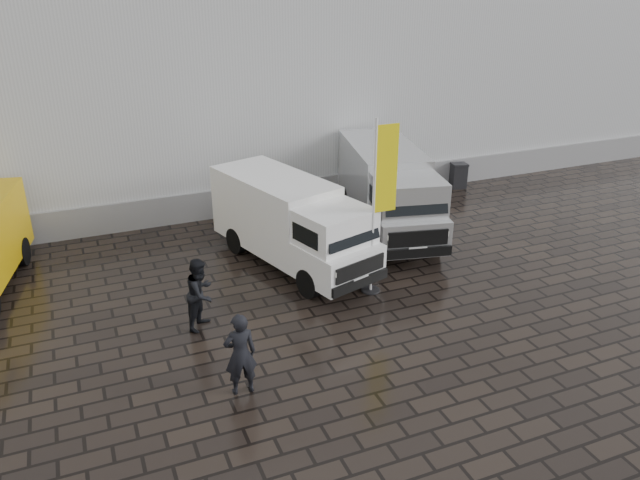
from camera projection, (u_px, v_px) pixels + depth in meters
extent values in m
plane|color=black|center=(357.00, 318.00, 15.53)|extent=(120.00, 120.00, 0.00)
cube|color=silver|center=(244.00, 15.00, 27.30)|extent=(44.00, 16.00, 12.00)
cube|color=gray|center=(313.00, 191.00, 22.74)|extent=(44.00, 0.15, 1.00)
cylinder|color=black|center=(370.00, 290.00, 16.83)|extent=(0.50, 0.50, 0.04)
cylinder|color=white|center=(373.00, 209.00, 15.88)|extent=(0.07, 0.07, 4.71)
cube|color=yellow|center=(387.00, 169.00, 15.57)|extent=(0.60, 0.03, 2.26)
cube|color=black|center=(458.00, 175.00, 24.41)|extent=(0.71, 0.71, 0.97)
imported|color=black|center=(240.00, 354.00, 12.51)|extent=(0.68, 0.46, 1.83)
imported|color=black|center=(201.00, 293.00, 14.85)|extent=(1.08, 1.11, 1.80)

